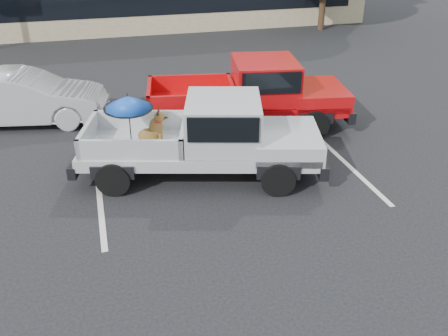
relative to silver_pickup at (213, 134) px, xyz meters
The scene contains 6 objects.
ground 2.21m from the silver_pickup, 80.07° to the right, with size 90.00×90.00×0.00m, color black.
stripe_left 2.86m from the silver_pickup, behind, with size 0.12×5.00×0.01m, color silver.
stripe_right 3.50m from the silver_pickup, ahead, with size 0.12×5.00×0.01m, color silver.
silver_pickup is the anchor object (origin of this frame).
red_pickup 3.20m from the silver_pickup, 52.20° to the left, with size 6.15×2.96×1.94m.
silver_sedan 6.42m from the silver_pickup, 134.42° to the left, with size 1.62×4.65×1.53m, color silver.
Camera 1 is at (-2.83, -8.25, 5.62)m, focal length 40.00 mm.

